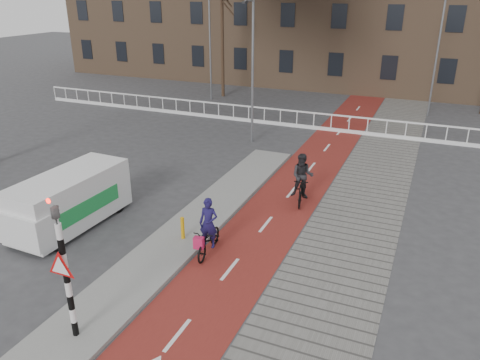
% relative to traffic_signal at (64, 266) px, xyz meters
% --- Properties ---
extents(ground, '(120.00, 120.00, 0.00)m').
position_rel_traffic_signal_xyz_m(ground, '(0.60, 2.02, -1.99)').
color(ground, '#38383A').
rests_on(ground, ground).
extents(bike_lane, '(2.50, 60.00, 0.01)m').
position_rel_traffic_signal_xyz_m(bike_lane, '(2.10, 12.02, -1.98)').
color(bike_lane, maroon).
rests_on(bike_lane, ground).
extents(sidewalk, '(3.00, 60.00, 0.01)m').
position_rel_traffic_signal_xyz_m(sidewalk, '(4.90, 12.02, -1.98)').
color(sidewalk, slate).
rests_on(sidewalk, ground).
extents(curb_island, '(1.80, 16.00, 0.12)m').
position_rel_traffic_signal_xyz_m(curb_island, '(-0.10, 6.02, -1.93)').
color(curb_island, gray).
rests_on(curb_island, ground).
extents(traffic_signal, '(0.80, 0.80, 3.68)m').
position_rel_traffic_signal_xyz_m(traffic_signal, '(0.00, 0.00, 0.00)').
color(traffic_signal, black).
rests_on(traffic_signal, curb_island).
extents(bollard, '(0.12, 0.12, 0.73)m').
position_rel_traffic_signal_xyz_m(bollard, '(0.06, 4.91, -1.50)').
color(bollard, orange).
rests_on(bollard, curb_island).
extents(cyclist_near, '(0.77, 1.77, 1.81)m').
position_rel_traffic_signal_xyz_m(cyclist_near, '(1.15, 4.59, -1.38)').
color(cyclist_near, black).
rests_on(cyclist_near, bike_lane).
extents(cyclist_far, '(0.92, 1.86, 1.93)m').
position_rel_traffic_signal_xyz_m(cyclist_far, '(2.72, 9.19, -1.18)').
color(cyclist_far, black).
rests_on(cyclist_far, bike_lane).
extents(van, '(1.87, 4.34, 1.84)m').
position_rel_traffic_signal_xyz_m(van, '(-3.96, 4.41, -1.02)').
color(van, silver).
rests_on(van, ground).
extents(railing, '(28.00, 0.10, 0.99)m').
position_rel_traffic_signal_xyz_m(railing, '(-4.40, 19.02, -1.68)').
color(railing, silver).
rests_on(railing, ground).
extents(tree_mid, '(0.23, 0.23, 8.58)m').
position_rel_traffic_signal_xyz_m(tree_mid, '(-7.87, 24.97, 2.30)').
color(tree_mid, black).
rests_on(tree_mid, ground).
extents(streetlight_near, '(0.12, 0.12, 7.06)m').
position_rel_traffic_signal_xyz_m(streetlight_near, '(-1.76, 15.44, 1.54)').
color(streetlight_near, slate).
rests_on(streetlight_near, ground).
extents(streetlight_left, '(0.12, 0.12, 7.97)m').
position_rel_traffic_signal_xyz_m(streetlight_left, '(-8.22, 23.70, 2.00)').
color(streetlight_left, slate).
rests_on(streetlight_left, ground).
extents(streetlight_right, '(0.12, 0.12, 7.45)m').
position_rel_traffic_signal_xyz_m(streetlight_right, '(6.47, 24.89, 1.73)').
color(streetlight_right, slate).
rests_on(streetlight_right, ground).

